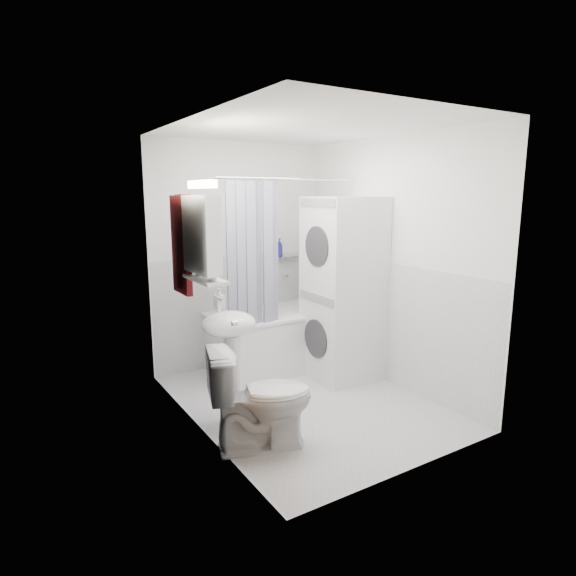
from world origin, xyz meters
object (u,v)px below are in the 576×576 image
sink (230,342)px  toilet (261,399)px  bathtub (284,335)px  washer_dryer (343,289)px

sink → toilet: 0.55m
bathtub → sink: size_ratio=1.57×
sink → toilet: bearing=-85.6°
washer_dryer → bathtub: bearing=122.2°
bathtub → sink: (-1.09, -0.96, 0.36)m
sink → washer_dryer: washer_dryer is taller
toilet → bathtub: bearing=-19.8°
washer_dryer → toilet: 1.71m
washer_dryer → toilet: bearing=-147.4°
bathtub → washer_dryer: (0.34, -0.58, 0.57)m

